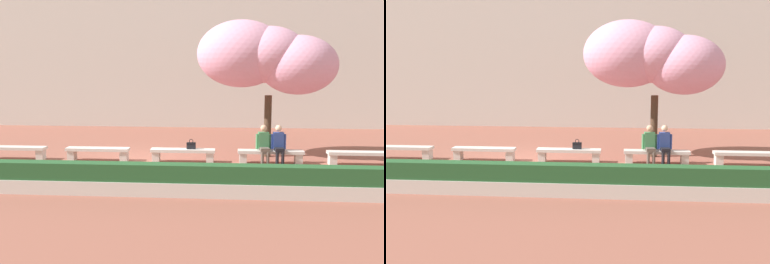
# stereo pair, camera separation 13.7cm
# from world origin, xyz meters

# --- Properties ---
(ground_plane) EXTENTS (100.00, 100.00, 0.00)m
(ground_plane) POSITION_xyz_m (0.00, 0.00, 0.00)
(ground_plane) COLOR #8E5142
(building_facade) EXTENTS (33.47, 4.00, 8.23)m
(building_facade) POSITION_xyz_m (0.00, 10.72, 4.11)
(building_facade) COLOR beige
(building_facade) RESTS_ON ground
(stone_bench_near_west) EXTENTS (2.16, 0.43, 0.45)m
(stone_bench_near_west) POSITION_xyz_m (-4.37, 0.00, 0.31)
(stone_bench_near_west) COLOR beige
(stone_bench_near_west) RESTS_ON ground
(stone_bench_center) EXTENTS (2.16, 0.43, 0.45)m
(stone_bench_center) POSITION_xyz_m (-1.46, 0.00, 0.31)
(stone_bench_center) COLOR beige
(stone_bench_center) RESTS_ON ground
(stone_bench_near_east) EXTENTS (2.16, 0.43, 0.45)m
(stone_bench_near_east) POSITION_xyz_m (1.46, 0.00, 0.31)
(stone_bench_near_east) COLOR beige
(stone_bench_near_east) RESTS_ON ground
(stone_bench_east_end) EXTENTS (2.16, 0.43, 0.45)m
(stone_bench_east_end) POSITION_xyz_m (4.37, 0.00, 0.31)
(stone_bench_east_end) COLOR beige
(stone_bench_east_end) RESTS_ON ground
(stone_bench_far_east) EXTENTS (2.16, 0.43, 0.45)m
(stone_bench_far_east) POSITION_xyz_m (7.29, 0.00, 0.31)
(stone_bench_far_east) COLOR beige
(stone_bench_far_east) RESTS_ON ground
(person_seated_left) EXTENTS (0.51, 0.71, 1.29)m
(person_seated_left) POSITION_xyz_m (4.14, -0.05, 0.70)
(person_seated_left) COLOR black
(person_seated_left) RESTS_ON ground
(person_seated_right) EXTENTS (0.51, 0.70, 1.29)m
(person_seated_right) POSITION_xyz_m (4.62, -0.05, 0.70)
(person_seated_right) COLOR black
(person_seated_right) RESTS_ON ground
(handbag) EXTENTS (0.30, 0.15, 0.34)m
(handbag) POSITION_xyz_m (1.74, 0.02, 0.58)
(handbag) COLOR black
(handbag) RESTS_ON stone_bench_near_east
(cherry_tree_main) EXTENTS (4.83, 2.90, 4.79)m
(cherry_tree_main) POSITION_xyz_m (4.26, 1.16, 3.49)
(cherry_tree_main) COLOR #473323
(cherry_tree_main) RESTS_ON ground
(planter_hedge_foreground) EXTENTS (18.76, 0.50, 0.80)m
(planter_hedge_foreground) POSITION_xyz_m (0.00, -3.91, 0.39)
(planter_hedge_foreground) COLOR beige
(planter_hedge_foreground) RESTS_ON ground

